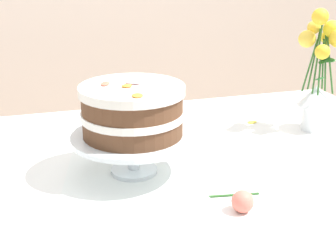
{
  "coord_description": "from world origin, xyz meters",
  "views": [
    {
      "loc": [
        -0.37,
        -1.04,
        1.24
      ],
      "look_at": [
        -0.06,
        -0.01,
        0.86
      ],
      "focal_mm": 51.01,
      "sensor_mm": 36.0,
      "label": 1
    }
  ],
  "objects": [
    {
      "name": "cake_stand",
      "position": [
        -0.15,
        -0.03,
        0.82
      ],
      "size": [
        0.29,
        0.29,
        0.1
      ],
      "color": "silver",
      "rests_on": "linen_napkin"
    },
    {
      "name": "flower_vase",
      "position": [
        0.43,
        0.11,
        0.9
      ],
      "size": [
        0.12,
        0.11,
        0.36
      ],
      "color": "silver",
      "rests_on": "dining_table"
    },
    {
      "name": "layer_cake",
      "position": [
        -0.15,
        -0.03,
        0.9
      ],
      "size": [
        0.24,
        0.24,
        0.12
      ],
      "color": "brown",
      "rests_on": "cake_stand"
    },
    {
      "name": "fallen_rose",
      "position": [
        0.02,
        -0.26,
        0.76
      ],
      "size": [
        0.11,
        0.1,
        0.05
      ],
      "color": "#2D6028",
      "rests_on": "dining_table"
    },
    {
      "name": "linen_napkin",
      "position": [
        -0.15,
        -0.03,
        0.74
      ],
      "size": [
        0.38,
        0.38,
        0.0
      ],
      "primitive_type": "cube",
      "rotation": [
        0.0,
        0.0,
        -0.2
      ],
      "color": "white",
      "rests_on": "dining_table"
    },
    {
      "name": "dining_table",
      "position": [
        0.0,
        -0.02,
        0.65
      ],
      "size": [
        1.4,
        1.0,
        0.74
      ],
      "color": "white",
      "rests_on": "ground"
    },
    {
      "name": "loose_petal_0",
      "position": [
        0.28,
        0.22,
        0.74
      ],
      "size": [
        0.04,
        0.03,
        0.0
      ],
      "primitive_type": "ellipsoid",
      "rotation": [
        0.0,
        0.0,
        3.47
      ],
      "color": "yellow",
      "rests_on": "dining_table"
    }
  ]
}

